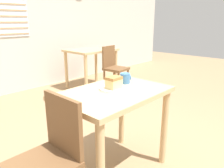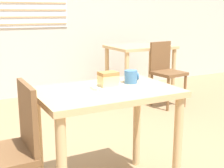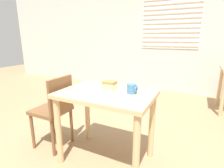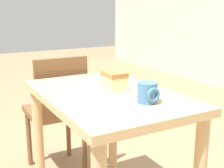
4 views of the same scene
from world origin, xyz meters
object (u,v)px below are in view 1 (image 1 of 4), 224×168
at_px(plate, 113,88).
at_px(coffee_mug, 125,78).
at_px(chair_far_corner, 114,67).
at_px(dining_table_near, 114,107).
at_px(chair_near_window, 50,157).
at_px(dining_table_far, 91,56).
at_px(cake_slice, 114,82).

distance_m(plate, coffee_mug, 0.21).
bearing_deg(chair_far_corner, dining_table_near, -144.74).
bearing_deg(chair_near_window, dining_table_far, 133.38).
relative_size(chair_near_window, plate, 3.58).
bearing_deg(chair_far_corner, chair_near_window, -152.92).
distance_m(dining_table_near, coffee_mug, 0.31).
distance_m(chair_far_corner, cake_slice, 2.26).
bearing_deg(cake_slice, dining_table_far, 52.45).
bearing_deg(dining_table_far, chair_near_window, -136.62).
xyz_separation_m(dining_table_far, plate, (-1.57, -2.04, 0.13)).
xyz_separation_m(chair_near_window, cake_slice, (0.67, 0.07, 0.33)).
height_order(dining_table_near, cake_slice, cake_slice).
height_order(dining_table_near, chair_near_window, chair_near_window).
xyz_separation_m(dining_table_near, chair_near_window, (-0.65, -0.05, -0.13)).
bearing_deg(chair_far_corner, dining_table_far, 90.21).
height_order(dining_table_near, chair_far_corner, chair_far_corner).
height_order(plate, coffee_mug, coffee_mug).
height_order(chair_near_window, cake_slice, cake_slice).
bearing_deg(dining_table_near, cake_slice, 41.86).
height_order(dining_table_near, plate, plate).
bearing_deg(dining_table_far, chair_far_corner, -82.43).
height_order(dining_table_near, dining_table_far, dining_table_far).
xyz_separation_m(chair_near_window, coffee_mug, (0.88, 0.13, 0.32)).
relative_size(dining_table_far, cake_slice, 7.36).
height_order(dining_table_far, plate, dining_table_far).
relative_size(plate, cake_slice, 1.97).
distance_m(dining_table_far, chair_near_window, 3.10).
height_order(dining_table_near, coffee_mug, coffee_mug).
bearing_deg(cake_slice, plate, 54.27).
relative_size(dining_table_near, dining_table_far, 1.02).
bearing_deg(plate, dining_table_near, -134.04).
distance_m(dining_table_near, cake_slice, 0.20).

